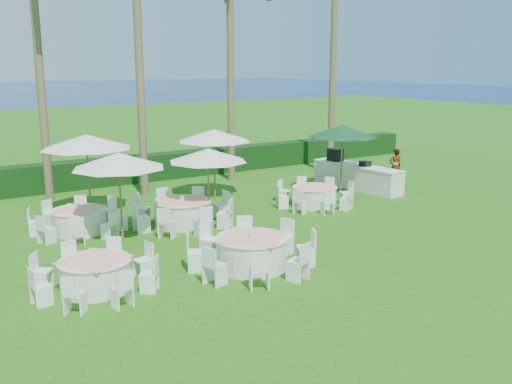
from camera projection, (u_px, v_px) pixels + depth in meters
ground at (273, 255)px, 16.23m from camera, size 120.00×120.00×0.00m
hedge at (123, 170)px, 25.92m from camera, size 34.00×1.00×1.20m
banquet_table_a at (95, 274)px, 13.66m from camera, size 3.05×3.05×0.92m
banquet_table_b at (252, 252)px, 15.13m from camera, size 3.36×3.36×1.03m
banquet_table_d at (79, 220)px, 18.35m from camera, size 3.02×3.02×0.93m
banquet_table_e at (183, 212)px, 19.15m from camera, size 3.40×3.40×1.02m
banquet_table_f at (314, 196)px, 21.78m from camera, size 2.98×2.98×0.92m
umbrella_a at (119, 161)px, 17.07m from camera, size 2.83×2.83×2.73m
umbrella_b at (208, 155)px, 19.08m from camera, size 2.68×2.68×2.56m
umbrella_c at (86, 142)px, 19.97m from camera, size 3.19×3.19×2.91m
umbrella_d at (214, 135)px, 22.61m from camera, size 2.97×2.97×2.79m
umbrella_green at (342, 131)px, 23.40m from camera, size 2.90×2.90×2.88m
buffet_table at (356, 176)px, 24.85m from camera, size 1.34×4.56×1.60m
staff_person at (395, 166)px, 25.67m from camera, size 0.68×0.55×1.61m
palm_b at (39, 66)px, 21.72m from camera, size 4.22×4.38×9.58m
palm_c at (138, 32)px, 22.29m from camera, size 4.40×4.14×12.09m
palm_d at (230, 70)px, 25.65m from camera, size 4.41×4.04×9.15m
palm_e at (333, 59)px, 27.30m from camera, size 4.34×4.29×10.17m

